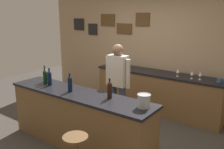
{
  "coord_description": "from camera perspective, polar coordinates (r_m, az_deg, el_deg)",
  "views": [
    {
      "loc": [
        2.64,
        -3.1,
        2.18
      ],
      "look_at": [
        0.05,
        0.45,
        1.05
      ],
      "focal_mm": 39.58,
      "sensor_mm": 36.0,
      "label": 1
    }
  ],
  "objects": [
    {
      "name": "ground_plane",
      "position": [
        4.62,
        -3.93,
        -13.78
      ],
      "size": [
        10.0,
        10.0,
        0.0
      ],
      "primitive_type": "plane",
      "color": "#423D38"
    },
    {
      "name": "back_wall",
      "position": [
        5.83,
        8.7,
        6.62
      ],
      "size": [
        6.0,
        0.09,
        2.8
      ],
      "color": "tan",
      "rests_on": "ground_plane"
    },
    {
      "name": "bar_counter",
      "position": [
        4.15,
        -7.64,
        -10.18
      ],
      "size": [
        2.66,
        0.6,
        0.92
      ],
      "color": "brown",
      "rests_on": "ground_plane"
    },
    {
      "name": "side_counter",
      "position": [
        5.53,
        10.31,
        -4.04
      ],
      "size": [
        2.86,
        0.56,
        0.9
      ],
      "color": "brown",
      "rests_on": "ground_plane"
    },
    {
      "name": "bartender",
      "position": [
        4.5,
        1.3,
        -1.62
      ],
      "size": [
        0.52,
        0.21,
        1.62
      ],
      "color": "#384766",
      "rests_on": "ground_plane"
    },
    {
      "name": "wine_bottle_a",
      "position": [
        4.65,
        -15.23,
        -0.07
      ],
      "size": [
        0.07,
        0.07,
        0.31
      ],
      "color": "#999E99",
      "rests_on": "bar_counter"
    },
    {
      "name": "wine_bottle_b",
      "position": [
        4.51,
        -15.18,
        -0.51
      ],
      "size": [
        0.07,
        0.07,
        0.31
      ],
      "color": "black",
      "rests_on": "bar_counter"
    },
    {
      "name": "wine_bottle_c",
      "position": [
        4.44,
        -14.24,
        -0.7
      ],
      "size": [
        0.07,
        0.07,
        0.31
      ],
      "color": "black",
      "rests_on": "bar_counter"
    },
    {
      "name": "wine_bottle_d",
      "position": [
        4.01,
        -9.69,
        -2.04
      ],
      "size": [
        0.07,
        0.07,
        0.31
      ],
      "color": "black",
      "rests_on": "bar_counter"
    },
    {
      "name": "wine_bottle_e",
      "position": [
        3.66,
        -0.56,
        -3.47
      ],
      "size": [
        0.07,
        0.07,
        0.31
      ],
      "color": "black",
      "rests_on": "bar_counter"
    },
    {
      "name": "ice_bucket",
      "position": [
        3.35,
        7.37,
        -5.98
      ],
      "size": [
        0.19,
        0.19,
        0.19
      ],
      "color": "#B7BABF",
      "rests_on": "bar_counter"
    },
    {
      "name": "wine_glass_a",
      "position": [
        5.14,
        14.96,
        0.78
      ],
      "size": [
        0.07,
        0.07,
        0.16
      ],
      "color": "silver",
      "rests_on": "side_counter"
    },
    {
      "name": "wine_glass_b",
      "position": [
        5.04,
        17.99,
        0.28
      ],
      "size": [
        0.07,
        0.07,
        0.16
      ],
      "color": "silver",
      "rests_on": "side_counter"
    },
    {
      "name": "wine_glass_c",
      "position": [
        5.01,
        19.7,
        0.06
      ],
      "size": [
        0.07,
        0.07,
        0.16
      ],
      "color": "silver",
      "rests_on": "side_counter"
    },
    {
      "name": "coffee_mug",
      "position": [
        4.93,
        23.54,
        -1.26
      ],
      "size": [
        0.12,
        0.08,
        0.09
      ],
      "color": "#336699",
      "rests_on": "side_counter"
    }
  ]
}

